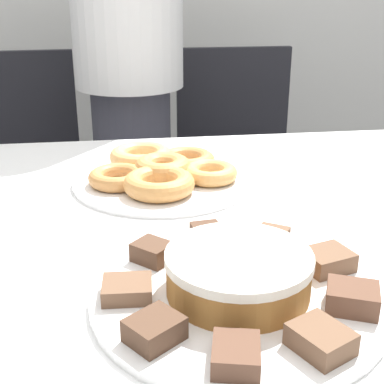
{
  "coord_description": "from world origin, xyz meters",
  "views": [
    {
      "loc": [
        -0.05,
        -0.73,
        1.11
      ],
      "look_at": [
        0.05,
        0.02,
        0.81
      ],
      "focal_mm": 50.0,
      "sensor_mm": 36.0,
      "label": 1
    }
  ],
  "objects_px": {
    "plate_donuts": "(163,180)",
    "person_standing": "(129,62)",
    "plate_cake": "(237,295)",
    "frosted_cake": "(238,273)",
    "office_chair_left": "(22,203)",
    "office_chair_right": "(240,192)"
  },
  "relations": [
    {
      "from": "person_standing",
      "to": "office_chair_left",
      "type": "distance_m",
      "value": 0.6
    },
    {
      "from": "frosted_cake",
      "to": "person_standing",
      "type": "bearing_deg",
      "value": 95.48
    },
    {
      "from": "office_chair_left",
      "to": "plate_donuts",
      "type": "relative_size",
      "value": 2.61
    },
    {
      "from": "office_chair_right",
      "to": "frosted_cake",
      "type": "xyz_separation_m",
      "value": [
        -0.26,
        -1.13,
        0.36
      ]
    },
    {
      "from": "person_standing",
      "to": "office_chair_right",
      "type": "distance_m",
      "value": 0.6
    },
    {
      "from": "office_chair_left",
      "to": "plate_donuts",
      "type": "bearing_deg",
      "value": -64.03
    },
    {
      "from": "person_standing",
      "to": "frosted_cake",
      "type": "height_order",
      "value": "person_standing"
    },
    {
      "from": "plate_cake",
      "to": "frosted_cake",
      "type": "height_order",
      "value": "frosted_cake"
    },
    {
      "from": "person_standing",
      "to": "plate_donuts",
      "type": "distance_m",
      "value": 0.63
    },
    {
      "from": "person_standing",
      "to": "office_chair_left",
      "type": "xyz_separation_m",
      "value": [
        -0.37,
        0.1,
        -0.46
      ]
    },
    {
      "from": "plate_cake",
      "to": "frosted_cake",
      "type": "bearing_deg",
      "value": 0.0
    },
    {
      "from": "office_chair_left",
      "to": "plate_cake",
      "type": "height_order",
      "value": "office_chair_left"
    },
    {
      "from": "person_standing",
      "to": "plate_donuts",
      "type": "relative_size",
      "value": 4.86
    },
    {
      "from": "office_chair_left",
      "to": "office_chair_right",
      "type": "distance_m",
      "value": 0.73
    },
    {
      "from": "plate_cake",
      "to": "office_chair_left",
      "type": "bearing_deg",
      "value": 112.37
    },
    {
      "from": "plate_cake",
      "to": "frosted_cake",
      "type": "relative_size",
      "value": 2.03
    },
    {
      "from": "frosted_cake",
      "to": "office_chair_left",
      "type": "bearing_deg",
      "value": 112.37
    },
    {
      "from": "plate_donuts",
      "to": "frosted_cake",
      "type": "height_order",
      "value": "frosted_cake"
    },
    {
      "from": "plate_donuts",
      "to": "frosted_cake",
      "type": "distance_m",
      "value": 0.42
    },
    {
      "from": "person_standing",
      "to": "office_chair_left",
      "type": "relative_size",
      "value": 1.86
    },
    {
      "from": "plate_donuts",
      "to": "person_standing",
      "type": "bearing_deg",
      "value": 94.0
    },
    {
      "from": "office_chair_left",
      "to": "plate_cake",
      "type": "relative_size",
      "value": 2.5
    }
  ]
}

